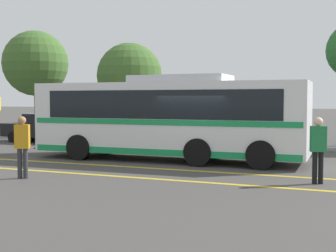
# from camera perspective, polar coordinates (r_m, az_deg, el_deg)

# --- Properties ---
(ground_plane) EXTENTS (220.00, 220.00, 0.00)m
(ground_plane) POSITION_cam_1_polar(r_m,az_deg,el_deg) (17.48, 3.66, -4.54)
(ground_plane) COLOR #423F3D
(lane_strip_0) EXTENTS (30.57, 0.20, 0.01)m
(lane_strip_0) POSITION_cam_1_polar(r_m,az_deg,el_deg) (16.28, -2.94, -5.10)
(lane_strip_0) COLOR gold
(lane_strip_0) RESTS_ON ground_plane
(lane_strip_1) EXTENTS (30.57, 0.20, 0.01)m
(lane_strip_1) POSITION_cam_1_polar(r_m,az_deg,el_deg) (14.56, -6.22, -6.11)
(lane_strip_1) COLOR gold
(lane_strip_1) RESTS_ON ground_plane
(curb_strip) EXTENTS (38.57, 0.36, 0.15)m
(curb_strip) POSITION_cam_1_polar(r_m,az_deg,el_deg) (23.75, 5.35, -2.31)
(curb_strip) COLOR #99999E
(curb_strip) RESTS_ON ground_plane
(transit_bus) EXTENTS (10.93, 2.85, 3.28)m
(transit_bus) POSITION_cam_1_polar(r_m,az_deg,el_deg) (18.13, 0.03, 1.19)
(transit_bus) COLOR silver
(transit_bus) RESTS_ON ground_plane
(parked_car_0) EXTENTS (4.98, 2.10, 1.58)m
(parked_car_0) POSITION_cam_1_polar(r_m,az_deg,el_deg) (26.77, -14.78, -0.24)
(parked_car_0) COLOR black
(parked_car_0) RESTS_ON ground_plane
(parked_car_1) EXTENTS (4.82, 1.86, 1.43)m
(parked_car_1) POSITION_cam_1_polar(r_m,az_deg,el_deg) (23.25, -3.44, -0.83)
(parked_car_1) COLOR olive
(parked_car_1) RESTS_ON ground_plane
(parked_car_2) EXTENTS (4.25, 1.96, 1.42)m
(parked_car_2) POSITION_cam_1_polar(r_m,az_deg,el_deg) (21.88, 9.66, -1.13)
(parked_car_2) COLOR olive
(parked_car_2) RESTS_ON ground_plane
(pedestrian_0) EXTENTS (0.47, 0.36, 1.87)m
(pedestrian_0) POSITION_cam_1_polar(r_m,az_deg,el_deg) (13.71, 17.83, -2.28)
(pedestrian_0) COLOR black
(pedestrian_0) RESTS_ON ground_plane
(pedestrian_1) EXTENTS (0.47, 0.37, 1.87)m
(pedestrian_1) POSITION_cam_1_polar(r_m,az_deg,el_deg) (14.63, -17.34, -1.96)
(pedestrian_1) COLOR #2D2D33
(pedestrian_1) RESTS_ON ground_plane
(tree_1) EXTENTS (4.56, 4.56, 7.18)m
(tree_1) POSITION_cam_1_polar(r_m,az_deg,el_deg) (34.34, -15.85, 7.34)
(tree_1) COLOR #513823
(tree_1) RESTS_ON ground_plane
(tree_3) EXTENTS (3.90, 3.90, 5.74)m
(tree_3) POSITION_cam_1_polar(r_m,az_deg,el_deg) (28.14, -4.70, 6.12)
(tree_3) COLOR #513823
(tree_3) RESTS_ON ground_plane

